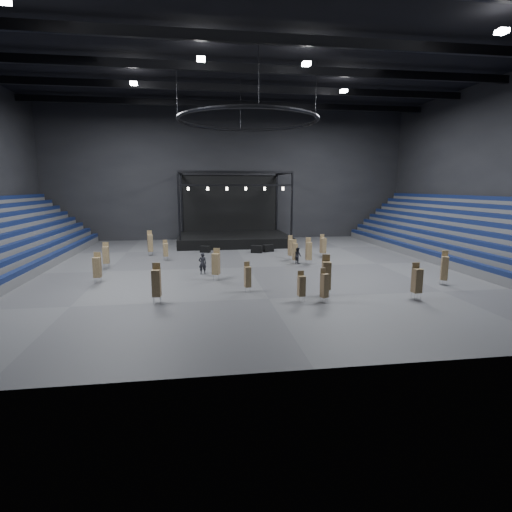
{
  "coord_description": "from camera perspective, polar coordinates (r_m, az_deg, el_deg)",
  "views": [
    {
      "loc": [
        -4.56,
        -35.68,
        7.32
      ],
      "look_at": [
        0.39,
        -2.0,
        1.4
      ],
      "focal_mm": 28.0,
      "sensor_mm": 36.0,
      "label": 1
    }
  ],
  "objects": [
    {
      "name": "wall_back",
      "position": [
        56.88,
        -3.84,
        11.54
      ],
      "size": [
        50.0,
        0.2,
        18.0
      ],
      "primitive_type": "cube",
      "color": "black",
      "rests_on": "ground"
    },
    {
      "name": "chair_stack_15",
      "position": [
        38.27,
        7.53,
        0.78
      ],
      "size": [
        0.52,
        0.52,
        2.57
      ],
      "rotation": [
        0.0,
        0.0,
        -0.01
      ],
      "color": "silver",
      "rests_on": "floor"
    },
    {
      "name": "chair_stack_9",
      "position": [
        28.26,
        22.0,
        -3.2
      ],
      "size": [
        0.58,
        0.58,
        2.43
      ],
      "rotation": [
        0.0,
        0.0,
        0.08
      ],
      "color": "silver",
      "rests_on": "floor"
    },
    {
      "name": "chair_stack_5",
      "position": [
        33.17,
        25.32,
        -1.51
      ],
      "size": [
        0.6,
        0.6,
        2.61
      ],
      "rotation": [
        0.0,
        0.0,
        -0.4
      ],
      "color": "silver",
      "rests_on": "floor"
    },
    {
      "name": "chair_stack_8",
      "position": [
        44.38,
        -14.89,
        1.85
      ],
      "size": [
        0.63,
        0.63,
        2.68
      ],
      "rotation": [
        0.0,
        0.0,
        0.26
      ],
      "color": "silver",
      "rests_on": "floor"
    },
    {
      "name": "chair_stack_11",
      "position": [
        28.06,
        -1.21,
        -2.93
      ],
      "size": [
        0.49,
        0.49,
        2.14
      ],
      "rotation": [
        0.0,
        0.0,
        0.2
      ],
      "color": "silver",
      "rests_on": "floor"
    },
    {
      "name": "flight_case_left",
      "position": [
        45.35,
        -7.27,
        0.97
      ],
      "size": [
        1.24,
        0.96,
        0.74
      ],
      "primitive_type": "cube",
      "rotation": [
        0.0,
        0.0,
        -0.42
      ],
      "color": "black",
      "rests_on": "floor"
    },
    {
      "name": "roof_girders",
      "position": [
        37.3,
        -1.16,
        25.23
      ],
      "size": [
        49.0,
        30.35,
        0.7
      ],
      "color": "black",
      "rests_on": "ceiling"
    },
    {
      "name": "wall_front",
      "position": [
        15.46,
        9.2,
        15.97
      ],
      "size": [
        50.0,
        0.2,
        18.0
      ],
      "primitive_type": "cube",
      "color": "black",
      "rests_on": "ground"
    },
    {
      "name": "floor",
      "position": [
        36.7,
        -1.06,
        -1.64
      ],
      "size": [
        50.0,
        50.0,
        0.0
      ],
      "primitive_type": "plane",
      "color": "#424244",
      "rests_on": "ground"
    },
    {
      "name": "chair_stack_12",
      "position": [
        42.52,
        9.56,
        1.54
      ],
      "size": [
        0.65,
        0.65,
        2.4
      ],
      "rotation": [
        0.0,
        0.0,
        0.31
      ],
      "color": "silver",
      "rests_on": "floor"
    },
    {
      "name": "flight_case_right",
      "position": [
        45.49,
        1.76,
        1.12
      ],
      "size": [
        1.35,
        1.01,
        0.81
      ],
      "primitive_type": "cube",
      "rotation": [
        0.0,
        0.0,
        0.37
      ],
      "color": "black",
      "rests_on": "floor"
    },
    {
      "name": "chair_stack_1",
      "position": [
        25.9,
        6.51,
        -4.19
      ],
      "size": [
        0.48,
        0.48,
        2.0
      ],
      "rotation": [
        0.0,
        0.0,
        0.1
      ],
      "color": "silver",
      "rests_on": "floor"
    },
    {
      "name": "chair_stack_0",
      "position": [
        25.84,
        9.74,
        -4.1
      ],
      "size": [
        0.54,
        0.54,
        2.25
      ],
      "rotation": [
        0.0,
        0.0,
        0.37
      ],
      "color": "silver",
      "rests_on": "floor"
    },
    {
      "name": "wall_right",
      "position": [
        46.36,
        31.85,
        10.49
      ],
      "size": [
        0.2,
        42.0,
        18.0
      ],
      "primitive_type": "cube",
      "color": "black",
      "rests_on": "ground"
    },
    {
      "name": "chair_stack_14",
      "position": [
        27.34,
        10.01,
        -2.67
      ],
      "size": [
        0.61,
        0.61,
        2.83
      ],
      "rotation": [
        0.0,
        0.0,
        -0.11
      ],
      "color": "silver",
      "rests_on": "floor"
    },
    {
      "name": "ceiling",
      "position": [
        37.52,
        -1.16,
        26.4
      ],
      "size": [
        50.0,
        42.0,
        0.2
      ],
      "primitive_type": "cube",
      "color": "black",
      "rests_on": "wall_back"
    },
    {
      "name": "truss_ring",
      "position": [
        36.41,
        -1.13,
        18.84
      ],
      "size": [
        12.3,
        12.3,
        5.15
      ],
      "color": "black",
      "rests_on": "ceiling"
    },
    {
      "name": "crew_member",
      "position": [
        38.55,
        5.97,
        0.06
      ],
      "size": [
        0.87,
        0.95,
        1.58
      ],
      "primitive_type": "imported",
      "rotation": [
        0.0,
        0.0,
        2.0
      ],
      "color": "black",
      "rests_on": "floor"
    },
    {
      "name": "flight_case_mid",
      "position": [
        44.73,
        0.09,
        0.98
      ],
      "size": [
        1.37,
        1.01,
        0.82
      ],
      "primitive_type": "cube",
      "rotation": [
        0.0,
        0.0,
        -0.36
      ],
      "color": "black",
      "rests_on": "floor"
    },
    {
      "name": "chair_stack_7",
      "position": [
        32.92,
        -21.75,
        -1.45
      ],
      "size": [
        0.57,
        0.57,
        2.37
      ],
      "rotation": [
        0.0,
        0.0,
        -0.05
      ],
      "color": "silver",
      "rests_on": "floor"
    },
    {
      "name": "chair_stack_6",
      "position": [
        26.08,
        -14.04,
        -3.68
      ],
      "size": [
        0.57,
        0.57,
        2.58
      ],
      "rotation": [
        0.0,
        0.0,
        -0.08
      ],
      "color": "silver",
      "rests_on": "floor"
    },
    {
      "name": "stage",
      "position": [
        52.44,
        -3.33,
        3.43
      ],
      "size": [
        14.0,
        10.0,
        9.2
      ],
      "color": "black",
      "rests_on": "floor"
    },
    {
      "name": "chair_stack_3",
      "position": [
        40.55,
        5.05,
        1.29
      ],
      "size": [
        0.66,
        0.66,
        2.48
      ],
      "rotation": [
        0.0,
        0.0,
        0.33
      ],
      "color": "silver",
      "rests_on": "floor"
    },
    {
      "name": "floodlights",
      "position": [
        33.32,
        -0.19,
        26.04
      ],
      "size": [
        28.6,
        16.6,
        0.25
      ],
      "color": "white",
      "rests_on": "roof_girders"
    },
    {
      "name": "bleachers_right",
      "position": [
        45.39,
        29.02,
        1.55
      ],
      "size": [
        7.2,
        40.0,
        6.4
      ],
      "color": "#4D4D50",
      "rests_on": "floor"
    },
    {
      "name": "chair_stack_13",
      "position": [
        38.67,
        -20.65,
        0.2
      ],
      "size": [
        0.58,
        0.58,
        2.35
      ],
      "rotation": [
        0.0,
        0.0,
        0.09
      ],
      "color": "silver",
      "rests_on": "floor"
    },
    {
      "name": "man_center",
      "position": [
        34.06,
        -7.64,
        -1.06
      ],
      "size": [
        0.7,
        0.5,
        1.83
      ],
      "primitive_type": "imported",
      "rotation": [
        0.0,
        0.0,
        3.23
      ],
      "color": "black",
      "rests_on": "floor"
    },
    {
      "name": "chair_stack_2",
      "position": [
        31.72,
        -5.74,
        -1.06
      ],
      "size": [
        0.71,
        0.71,
        2.53
      ],
      "rotation": [
        0.0,
        0.0,
        -0.38
      ],
      "color": "silver",
      "rests_on": "floor"
    },
    {
      "name": "chair_stack_4",
      "position": [
        41.23,
        -12.8,
        0.93
      ],
      "size": [
        0.55,
        0.55,
        2.04
      ],
      "rotation": [
        0.0,
        0.0,
        0.2
      ],
      "color": "silver",
      "rests_on": "floor"
    },
    {
      "name": "chair_stack_10",
      "position": [
        38.59,
        5.59,
        0.67
      ],
      "size": [
        0.47,
        0.47,
        2.33
      ],
      "rotation": [
        0.0,
        0.0,
        0.15
      ],
      "color": "silver",
      "rests_on": "floor"
    }
  ]
}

